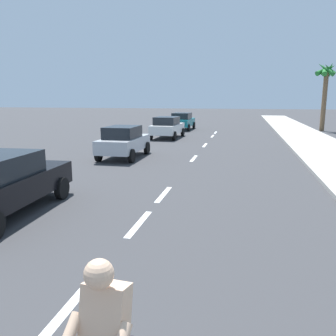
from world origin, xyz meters
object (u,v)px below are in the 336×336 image
object	(u,v)px
parked_car_white	(167,127)
parked_car_teal	(182,121)
parked_car_silver	(124,141)
palm_tree_distant	(326,79)

from	to	relation	value
parked_car_white	parked_car_teal	bearing A→B (deg)	92.74
parked_car_silver	parked_car_teal	bearing A→B (deg)	89.22
parked_car_silver	palm_tree_distant	distance (m)	21.63
parked_car_white	parked_car_teal	size ratio (longest dim) A/B	1.00
palm_tree_distant	parked_car_teal	bearing A→B (deg)	-173.55
parked_car_white	palm_tree_distant	distance (m)	15.35
parked_car_silver	parked_car_white	xyz separation A→B (m)	(0.27, 8.86, 0.00)
parked_car_teal	parked_car_white	bearing A→B (deg)	-87.72
parked_car_silver	palm_tree_distant	bearing A→B (deg)	53.53
parked_car_teal	palm_tree_distant	size ratio (longest dim) A/B	0.68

